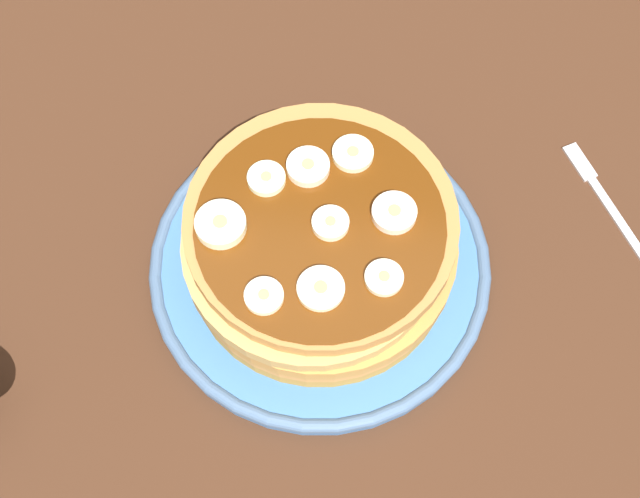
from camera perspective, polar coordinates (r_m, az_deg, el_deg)
ground_plane at (r=67.03cm, az=0.00°, el=-1.97°), size 140.00×140.00×3.00cm
plate at (r=64.79cm, az=0.00°, el=-1.10°), size 26.02×26.02×1.77cm
pancake_stack at (r=61.48cm, az=-0.22°, el=0.32°), size 20.27×20.50×6.39cm
banana_slice_0 at (r=58.57cm, az=0.75°, el=2.13°), size 2.60×2.60×0.81cm
banana_slice_1 at (r=60.17cm, az=-3.62°, el=4.72°), size 2.73×2.73×0.79cm
banana_slice_2 at (r=58.56cm, az=-6.69°, el=1.62°), size 3.56×3.56×1.07cm
banana_slice_3 at (r=61.17cm, az=2.22°, el=6.39°), size 2.99×2.99×0.78cm
banana_slice_4 at (r=56.81cm, az=4.32°, el=-1.97°), size 2.64×2.64×0.70cm
banana_slice_5 at (r=60.47cm, az=-0.81°, el=5.52°), size 3.10×3.10×0.93cm
banana_slice_6 at (r=58.89cm, az=5.00°, el=2.41°), size 3.15×3.15×0.91cm
banana_slice_7 at (r=56.36cm, az=0.05°, el=-2.70°), size 3.23×3.23×0.68cm
banana_slice_8 at (r=56.26cm, az=-3.78°, el=-3.19°), size 2.65×2.65×0.71cm
fork at (r=71.92cm, az=18.65°, el=3.17°), size 7.25×11.80×0.50cm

